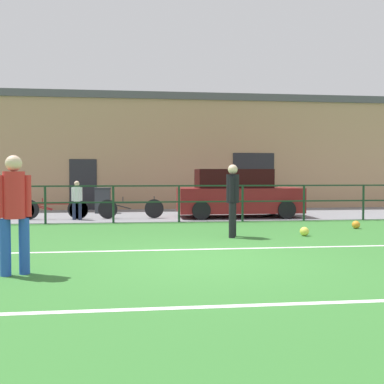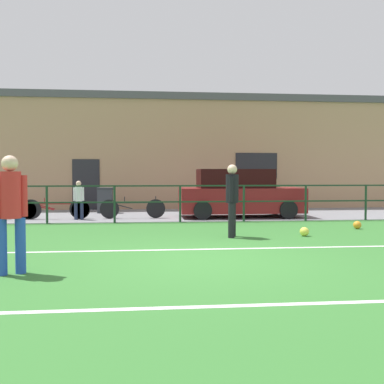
{
  "view_description": "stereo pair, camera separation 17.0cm",
  "coord_description": "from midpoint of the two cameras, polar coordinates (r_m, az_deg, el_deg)",
  "views": [
    {
      "loc": [
        -1.2,
        -7.64,
        1.48
      ],
      "look_at": [
        0.13,
        3.64,
        1.03
      ],
      "focal_mm": 41.66,
      "sensor_mm": 36.0,
      "label": 1
    },
    {
      "loc": [
        -1.04,
        -7.66,
        1.48
      ],
      "look_at": [
        0.13,
        3.64,
        1.03
      ],
      "focal_mm": 41.66,
      "sensor_mm": 36.0,
      "label": 2
    }
  ],
  "objects": [
    {
      "name": "pavement_strip",
      "position": [
        16.25,
        -2.75,
        -2.91
      ],
      "size": [
        48.0,
        5.0,
        0.02
      ],
      "primitive_type": "cube",
      "color": "slate",
      "rests_on": "ground"
    },
    {
      "name": "ground",
      "position": [
        7.87,
        1.6,
        -8.72
      ],
      "size": [
        60.0,
        44.0,
        0.04
      ],
      "primitive_type": "cube",
      "color": "#33702D"
    },
    {
      "name": "bicycle_parked_0",
      "position": [
        14.9,
        -8.14,
        -2.1
      ],
      "size": [
        2.15,
        0.04,
        0.73
      ],
      "color": "black",
      "rests_on": "pavement_strip"
    },
    {
      "name": "spectator_child",
      "position": [
        14.76,
        -14.84,
        -0.71
      ],
      "size": [
        0.34,
        0.22,
        1.25
      ],
      "rotation": [
        0.0,
        0.0,
        3.16
      ],
      "color": "#232D4C",
      "rests_on": "pavement_strip"
    },
    {
      "name": "trash_bin_1",
      "position": [
        17.16,
        -11.64,
        -1.02
      ],
      "size": [
        0.59,
        0.5,
        0.96
      ],
      "color": "#33383D",
      "rests_on": "pavement_strip"
    },
    {
      "name": "clubhouse_facade",
      "position": [
        19.9,
        -3.5,
        5.11
      ],
      "size": [
        28.0,
        2.56,
        4.91
      ],
      "color": "tan",
      "rests_on": "ground"
    },
    {
      "name": "soccer_ball_match",
      "position": [
        12.93,
        19.9,
        -3.96
      ],
      "size": [
        0.22,
        0.22,
        0.22
      ],
      "primitive_type": "sphere",
      "color": "orange",
      "rests_on": "ground"
    },
    {
      "name": "field_line_hash",
      "position": [
        5.21,
        6.16,
        -14.24
      ],
      "size": [
        36.0,
        0.11,
        0.0
      ],
      "primitive_type": "cube",
      "color": "white",
      "rests_on": "ground"
    },
    {
      "name": "player_striker",
      "position": [
        7.06,
        -22.44,
        -1.81
      ],
      "size": [
        0.45,
        0.31,
        1.76
      ],
      "rotation": [
        0.0,
        0.0,
        3.54
      ],
      "color": "blue",
      "rests_on": "ground"
    },
    {
      "name": "field_line_touchline",
      "position": [
        8.86,
        0.64,
        -7.34
      ],
      "size": [
        36.0,
        0.11,
        0.0
      ],
      "primitive_type": "cube",
      "color": "white",
      "rests_on": "ground"
    },
    {
      "name": "parked_car_red",
      "position": [
        15.33,
        5.51,
        -0.31
      ],
      "size": [
        4.17,
        1.77,
        1.64
      ],
      "color": "maroon",
      "rests_on": "pavement_strip"
    },
    {
      "name": "trash_bin_0",
      "position": [
        18.42,
        9.33,
        -0.76
      ],
      "size": [
        0.68,
        0.58,
        0.97
      ],
      "color": "#194C28",
      "rests_on": "pavement_strip"
    },
    {
      "name": "perimeter_fence",
      "position": [
        13.71,
        -2.03,
        -0.79
      ],
      "size": [
        36.07,
        0.07,
        1.15
      ],
      "color": "#193823",
      "rests_on": "ground"
    },
    {
      "name": "bicycle_parked_4",
      "position": [
        15.18,
        -17.81,
        -2.15
      ],
      "size": [
        2.31,
        0.04,
        0.71
      ],
      "color": "black",
      "rests_on": "pavement_strip"
    },
    {
      "name": "player_goalkeeper",
      "position": [
        10.51,
        4.77,
        -0.51
      ],
      "size": [
        0.3,
        0.45,
        1.71
      ],
      "rotation": [
        0.0,
        0.0,
        4.39
      ],
      "color": "black",
      "rests_on": "ground"
    },
    {
      "name": "soccer_ball_spare",
      "position": [
        11.05,
        13.77,
        -4.92
      ],
      "size": [
        0.22,
        0.22,
        0.22
      ],
      "primitive_type": "sphere",
      "color": "#E5E04C",
      "rests_on": "ground"
    },
    {
      "name": "bicycle_parked_3",
      "position": [
        15.17,
        -17.64,
        -2.08
      ],
      "size": [
        2.19,
        0.04,
        0.74
      ],
      "color": "black",
      "rests_on": "pavement_strip"
    }
  ]
}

